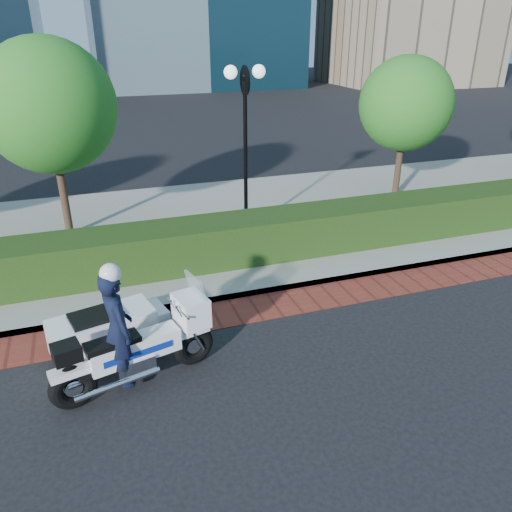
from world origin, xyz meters
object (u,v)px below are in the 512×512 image
object	(u,v)px
lamppost	(245,125)
tree_b	(49,107)
tree_c	(406,104)
police_motorcycle	(119,335)

from	to	relation	value
lamppost	tree_b	world-z (taller)	tree_b
tree_b	tree_c	distance (m)	10.01
lamppost	tree_c	size ratio (longest dim) A/B	0.98
tree_c	tree_b	bearing A→B (deg)	180.00
tree_b	police_motorcycle	size ratio (longest dim) A/B	1.83
lamppost	police_motorcycle	xyz separation A→B (m)	(-3.71, -4.94, -2.22)
police_motorcycle	lamppost	bearing A→B (deg)	39.07
tree_c	police_motorcycle	size ratio (longest dim) A/B	1.61
tree_b	police_motorcycle	xyz separation A→B (m)	(0.79, -6.24, -2.69)
lamppost	police_motorcycle	size ratio (longest dim) A/B	1.58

